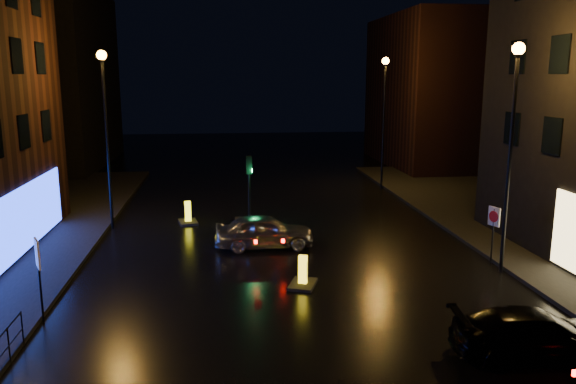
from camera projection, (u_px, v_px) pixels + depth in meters
name	position (u px, v px, depth m)	size (l,w,h in m)	color
ground	(325.00, 364.00, 14.31)	(120.00, 120.00, 0.00)	black
building_far_left	(51.00, 79.00, 45.08)	(8.00, 16.00, 14.00)	black
building_far_right	(435.00, 91.00, 45.96)	(8.00, 14.00, 12.00)	black
street_lamp_lfar	(105.00, 113.00, 25.90)	(0.44, 0.44, 8.37)	black
street_lamp_rnear	(513.00, 124.00, 19.93)	(0.44, 0.44, 8.37)	black
street_lamp_rfar	(384.00, 103.00, 35.49)	(0.44, 0.44, 8.37)	black
traffic_signal	(250.00, 215.00, 27.69)	(1.40, 2.40, 3.45)	black
silver_hatchback	(264.00, 231.00, 23.97)	(1.69, 4.21, 1.43)	#AFB2B7
dark_sedan	(537.00, 335.00, 14.54)	(1.79, 4.40, 1.28)	black
bollard_near	(303.00, 279.00, 19.64)	(1.23, 1.48, 1.10)	black
bollard_far	(188.00, 218.00, 28.05)	(1.08, 1.41, 1.12)	black
road_sign_left	(38.00, 261.00, 16.34)	(0.31, 0.59, 2.59)	black
road_sign_right	(494.00, 221.00, 21.69)	(0.25, 0.53, 2.28)	black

